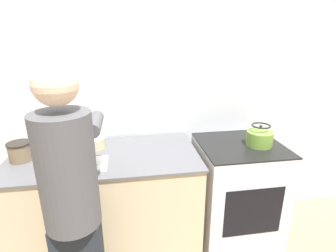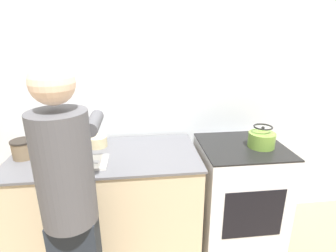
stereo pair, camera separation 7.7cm
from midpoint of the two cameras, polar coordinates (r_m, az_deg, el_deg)
wall_back at (r=2.36m, az=-3.49°, el=7.46°), size 8.00×0.05×2.60m
counter at (r=2.32m, az=-11.67°, el=-16.16°), size 1.45×0.72×0.90m
oven at (r=2.43m, az=15.82°, el=-14.25°), size 0.67×0.64×0.93m
person at (r=1.61m, az=-19.43°, el=-14.23°), size 0.34×0.58×1.67m
cutting_board at (r=1.98m, az=-17.18°, el=-7.73°), size 0.36×0.23×0.02m
knife at (r=1.98m, az=-17.05°, el=-7.40°), size 0.23×0.08×0.01m
kettle at (r=2.21m, az=20.67°, el=-2.50°), size 0.21×0.21×0.17m
bowl_prep at (r=2.24m, az=-14.18°, el=-3.30°), size 0.16×0.16×0.09m
canister_jar at (r=2.23m, az=-28.13°, el=-4.42°), size 0.17×0.17×0.14m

